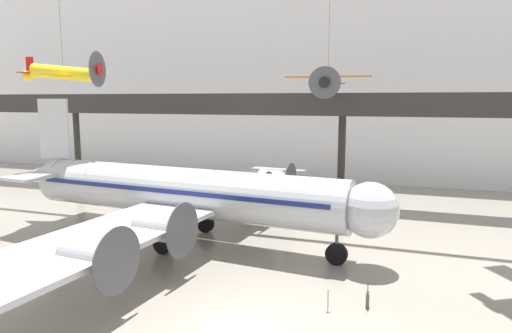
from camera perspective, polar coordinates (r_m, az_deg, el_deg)
The scene contains 7 objects.
hangar_back_wall at distance 55.44m, azimuth 12.91°, elevation 11.93°, with size 140.00×3.00×26.63m.
mezzanine_walkway at distance 41.96m, azimuth 10.58°, elevation 6.73°, with size 110.00×3.20×10.25m.
airliner_silver_main at distance 31.37m, azimuth -9.48°, elevation -3.22°, with size 29.19×33.21×9.74m.
suspended_plane_orange_highwing at distance 40.34m, azimuth 8.98°, elevation 10.44°, with size 7.36×5.99×13.27m.
suspended_plane_yellow_lowwing at distance 37.91m, azimuth -22.93°, elevation 10.71°, with size 6.19×7.48×12.43m.
stanchion_barrier at distance 22.20m, azimuth 8.97°, elevation -16.65°, with size 0.36×0.36×1.08m.
info_sign_pedestal at distance 22.88m, azimuth 13.78°, elevation -15.66°, with size 0.19×0.78×1.24m.
Camera 1 is at (6.45, -16.31, 9.68)m, focal length 32.00 mm.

